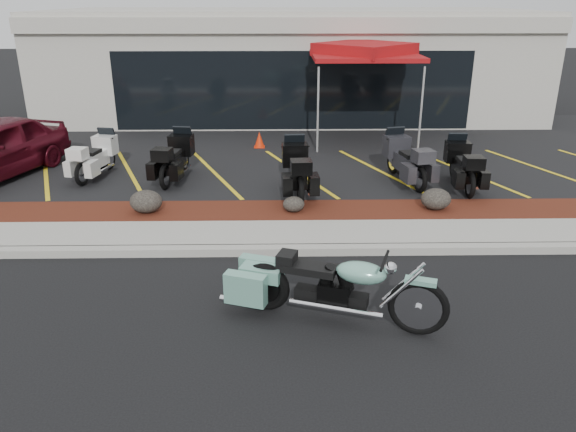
{
  "coord_description": "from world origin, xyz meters",
  "views": [
    {
      "loc": [
        -0.52,
        -8.56,
        4.47
      ],
      "look_at": [
        -0.34,
        1.2,
        0.64
      ],
      "focal_mm": 35.0,
      "sensor_mm": 36.0,
      "label": 1
    }
  ],
  "objects_px": {
    "touring_white": "(108,149)",
    "traffic_cone": "(259,140)",
    "hero_cruiser": "(419,300)",
    "popup_canopy": "(365,52)"
  },
  "relations": [
    {
      "from": "hero_cruiser",
      "to": "popup_canopy",
      "type": "distance_m",
      "value": 11.23
    },
    {
      "from": "traffic_cone",
      "to": "popup_canopy",
      "type": "xyz_separation_m",
      "value": [
        3.23,
        0.91,
        2.49
      ]
    },
    {
      "from": "hero_cruiser",
      "to": "traffic_cone",
      "type": "relative_size",
      "value": 6.75
    },
    {
      "from": "hero_cruiser",
      "to": "touring_white",
      "type": "height_order",
      "value": "touring_white"
    },
    {
      "from": "hero_cruiser",
      "to": "touring_white",
      "type": "xyz_separation_m",
      "value": [
        -6.44,
        7.77,
        0.15
      ]
    },
    {
      "from": "touring_white",
      "to": "traffic_cone",
      "type": "height_order",
      "value": "touring_white"
    },
    {
      "from": "popup_canopy",
      "to": "hero_cruiser",
      "type": "bearing_deg",
      "value": -88.07
    },
    {
      "from": "traffic_cone",
      "to": "popup_canopy",
      "type": "relative_size",
      "value": 0.14
    },
    {
      "from": "touring_white",
      "to": "traffic_cone",
      "type": "distance_m",
      "value": 4.56
    },
    {
      "from": "hero_cruiser",
      "to": "touring_white",
      "type": "distance_m",
      "value": 10.09
    }
  ]
}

